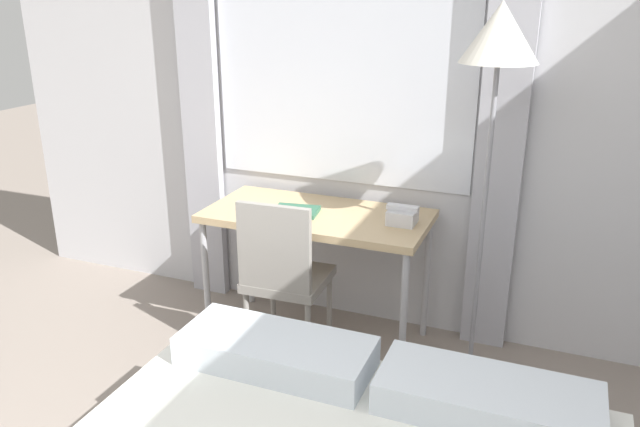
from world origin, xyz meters
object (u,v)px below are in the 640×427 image
(desk_chair, at_px, (283,272))
(telephone, at_px, (402,216))
(desk, at_px, (317,224))
(book, at_px, (296,211))
(standing_lamp, at_px, (498,64))

(desk_chair, relative_size, telephone, 5.73)
(desk, relative_size, book, 4.64)
(desk_chair, bearing_deg, standing_lamp, 12.04)
(desk_chair, relative_size, book, 3.60)
(desk, xyz_separation_m, standing_lamp, (0.88, -0.06, 0.89))
(standing_lamp, bearing_deg, telephone, 170.48)
(desk_chair, distance_m, standing_lamp, 1.43)
(desk, bearing_deg, book, -154.27)
(desk_chair, height_order, telephone, desk_chair)
(telephone, xyz_separation_m, book, (-0.57, -0.05, -0.03))
(desk, bearing_deg, standing_lamp, -4.12)
(desk, height_order, telephone, telephone)
(desk, relative_size, desk_chair, 1.29)
(telephone, relative_size, book, 0.63)
(desk, bearing_deg, telephone, 0.66)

